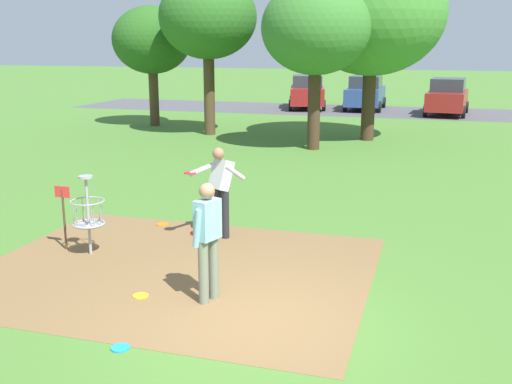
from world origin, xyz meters
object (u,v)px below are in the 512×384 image
Objects in this scene: tree_near_right at (372,13)px; tree_mid_center at (152,41)px; frisbee_far_right at (141,296)px; tree_mid_left at (316,29)px; frisbee_by_tee at (163,224)px; parked_car_center_left at (365,93)px; parked_car_center_right at (447,97)px; disc_golf_basket at (85,212)px; tree_near_left at (208,18)px; player_foreground_watching at (221,186)px; player_throwing at (208,236)px; frisbee_scattered_b at (120,348)px; parked_car_leftmost at (307,92)px.

tree_mid_center is (-9.52, 1.47, -0.94)m from tree_near_right.
frisbee_far_right is 0.04× the size of tree_mid_left.
frisbee_by_tee is at bearing 110.23° from frisbee_far_right.
tree_mid_center reaches higher than parked_car_center_left.
disc_golf_basket is at bearing -104.33° from parked_car_center_right.
frisbee_by_tee and frisbee_far_right have the same top height.
player_foreground_watching is at bearing -68.07° from tree_near_left.
tree_mid_left is at bearing 90.53° from frisbee_far_right.
tree_near_left is (-5.76, 15.05, 3.53)m from player_throwing.
frisbee_by_tee is at bearing -63.42° from tree_mid_center.
disc_golf_basket is 0.23× the size of tree_near_left.
frisbee_scattered_b is 27.89m from parked_car_center_left.
tree_mid_left reaches higher than player_foreground_watching.
frisbee_by_tee is 15.80m from tree_mid_center.
tree_mid_left is 13.78m from parked_car_center_left.
frisbee_by_tee is 13.20m from tree_near_left.
frisbee_by_tee is (-1.39, 0.38, -0.98)m from player_foreground_watching.
disc_golf_basket is 3.67m from frisbee_scattered_b.
player_foreground_watching is 0.31× the size of tree_mid_left.
player_throwing reaches higher than frisbee_far_right.
frisbee_scattered_b is (-0.51, -1.60, -0.96)m from player_throwing.
parked_car_leftmost reaches higher than player_foreground_watching.
parked_car_center_right is (4.34, 25.12, 0.91)m from frisbee_far_right.
parked_car_center_left is at bearing 92.05° from player_throwing.
disc_golf_basket is 17.17m from tree_mid_center.
tree_mid_left is (-0.60, 14.45, 4.01)m from frisbee_scattered_b.
tree_mid_center reaches higher than parked_car_center_right.
frisbee_scattered_b is at bearing -52.14° from disc_golf_basket.
tree_mid_left is at bearing -90.73° from parked_car_center_left.
tree_mid_left reaches higher than frisbee_scattered_b.
tree_near_left is (-4.94, 12.27, 3.52)m from player_foreground_watching.
parked_car_leftmost is (-3.15, 26.13, 0.91)m from frisbee_far_right.
frisbee_scattered_b is 0.04× the size of tree_mid_center.
frisbee_scattered_b is at bearing -65.14° from tree_mid_center.
parked_car_center_left is (3.20, 0.30, 0.00)m from parked_car_leftmost.
parked_car_center_right is at bearing 75.70° from frisbee_by_tee.
parked_car_center_left is (1.27, 23.11, 0.91)m from frisbee_by_tee.
tree_near_left is 6.21m from tree_near_right.
tree_near_left is 1.20× the size of tree_mid_center.
player_foreground_watching is 1.00× the size of player_throwing.
parked_car_center_left reaches higher than frisbee_scattered_b.
tree_near_right reaches higher than player_foreground_watching.
tree_mid_center is (-9.09, 16.90, 2.70)m from player_throwing.
player_foreground_watching is 23.42m from parked_car_leftmost.
tree_mid_center is (-8.10, 17.06, 3.65)m from frisbee_far_right.
frisbee_scattered_b is at bearing -87.63° from tree_mid_left.
frisbee_far_right and frisbee_scattered_b have the same top height.
tree_mid_center is 1.14× the size of parked_car_leftmost.
tree_near_right is at bearing -107.00° from parked_car_center_right.
frisbee_scattered_b is 17.67m from tree_near_right.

